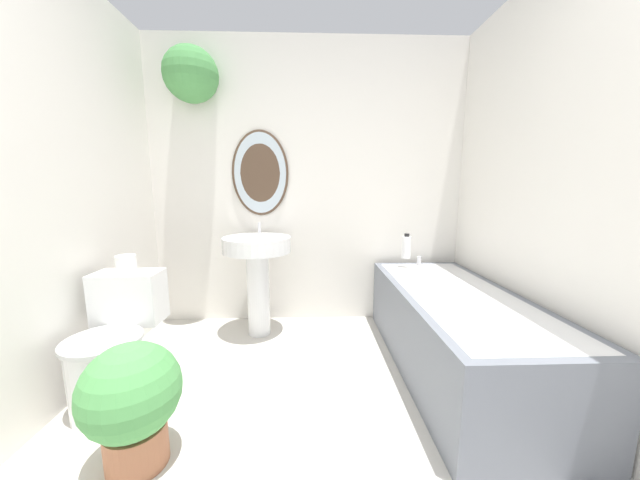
% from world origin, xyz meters
% --- Properties ---
extents(wall_back, '(2.76, 0.42, 2.40)m').
position_xyz_m(wall_back, '(-0.15, 2.46, 1.33)').
color(wall_back, silver).
rests_on(wall_back, ground_plane).
extents(wall_left, '(0.06, 2.58, 2.40)m').
position_xyz_m(wall_left, '(-1.35, 1.23, 1.20)').
color(wall_left, silver).
rests_on(wall_left, ground_plane).
extents(wall_right, '(0.06, 2.58, 2.40)m').
position_xyz_m(wall_right, '(1.35, 1.23, 1.20)').
color(wall_right, silver).
rests_on(wall_right, ground_plane).
extents(toilet, '(0.38, 0.57, 0.69)m').
position_xyz_m(toilet, '(-1.07, 1.35, 0.31)').
color(toilet, white).
rests_on(toilet, ground_plane).
extents(pedestal_sink, '(0.53, 0.53, 0.90)m').
position_xyz_m(pedestal_sink, '(-0.41, 2.16, 0.58)').
color(pedestal_sink, white).
rests_on(pedestal_sink, ground_plane).
extents(bathtub, '(0.72, 1.66, 0.60)m').
position_xyz_m(bathtub, '(0.94, 1.58, 0.27)').
color(bathtub, slate).
rests_on(bathtub, ground_plane).
extents(shampoo_bottle, '(0.07, 0.07, 0.20)m').
position_xyz_m(shampoo_bottle, '(0.81, 2.25, 0.70)').
color(shampoo_bottle, white).
rests_on(shampoo_bottle, bathtub).
extents(potted_plant, '(0.40, 0.40, 0.54)m').
position_xyz_m(potted_plant, '(-0.74, 0.91, 0.31)').
color(potted_plant, '#9E6042').
rests_on(potted_plant, ground_plane).
extents(toilet_paper_roll, '(0.11, 0.11, 0.10)m').
position_xyz_m(toilet_paper_roll, '(-1.07, 1.54, 0.74)').
color(toilet_paper_roll, white).
rests_on(toilet_paper_roll, toilet).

